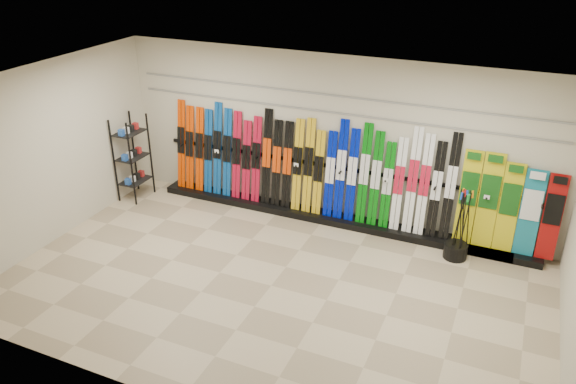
% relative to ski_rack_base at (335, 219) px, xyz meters
% --- Properties ---
extents(floor, '(8.00, 8.00, 0.00)m').
position_rel_ski_rack_base_xyz_m(floor, '(-0.22, -2.28, -0.06)').
color(floor, gray).
rests_on(floor, ground).
extents(back_wall, '(8.00, 0.00, 8.00)m').
position_rel_ski_rack_base_xyz_m(back_wall, '(-0.22, 0.22, 1.44)').
color(back_wall, beige).
rests_on(back_wall, floor).
extents(left_wall, '(0.00, 5.00, 5.00)m').
position_rel_ski_rack_base_xyz_m(left_wall, '(-4.22, -2.28, 1.44)').
color(left_wall, beige).
rests_on(left_wall, floor).
extents(ceiling, '(8.00, 8.00, 0.00)m').
position_rel_ski_rack_base_xyz_m(ceiling, '(-0.22, -2.28, 2.94)').
color(ceiling, silver).
rests_on(ceiling, back_wall).
extents(ski_rack_base, '(8.00, 0.40, 0.12)m').
position_rel_ski_rack_base_xyz_m(ski_rack_base, '(0.00, 0.00, 0.00)').
color(ski_rack_base, black).
rests_on(ski_rack_base, floor).
extents(skis, '(5.37, 0.27, 1.83)m').
position_rel_ski_rack_base_xyz_m(skis, '(-0.67, 0.07, 0.90)').
color(skis, '#DB3900').
rests_on(skis, ski_rack_base).
extents(snowboards, '(1.57, 0.24, 1.58)m').
position_rel_ski_rack_base_xyz_m(snowboards, '(2.84, 0.07, 0.80)').
color(snowboards, gold).
rests_on(snowboards, ski_rack_base).
extents(accessory_rack, '(0.40, 0.60, 1.66)m').
position_rel_ski_rack_base_xyz_m(accessory_rack, '(-3.97, -0.58, 0.77)').
color(accessory_rack, black).
rests_on(accessory_rack, floor).
extents(pole_bin, '(0.38, 0.38, 0.25)m').
position_rel_ski_rack_base_xyz_m(pole_bin, '(2.19, -0.36, 0.07)').
color(pole_bin, black).
rests_on(pole_bin, floor).
extents(ski_poles, '(0.28, 0.32, 1.18)m').
position_rel_ski_rack_base_xyz_m(ski_poles, '(2.22, -0.35, 0.55)').
color(ski_poles, black).
rests_on(ski_poles, pole_bin).
extents(slatwall_rail_0, '(7.60, 0.02, 0.03)m').
position_rel_ski_rack_base_xyz_m(slatwall_rail_0, '(-0.22, 0.20, 1.94)').
color(slatwall_rail_0, gray).
rests_on(slatwall_rail_0, back_wall).
extents(slatwall_rail_1, '(7.60, 0.02, 0.03)m').
position_rel_ski_rack_base_xyz_m(slatwall_rail_1, '(-0.22, 0.20, 2.24)').
color(slatwall_rail_1, gray).
rests_on(slatwall_rail_1, back_wall).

